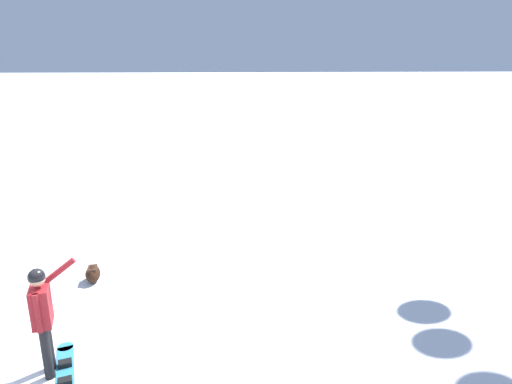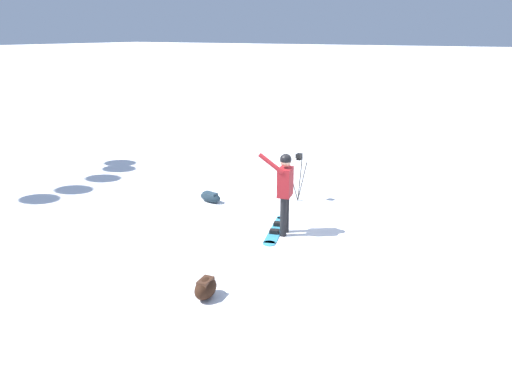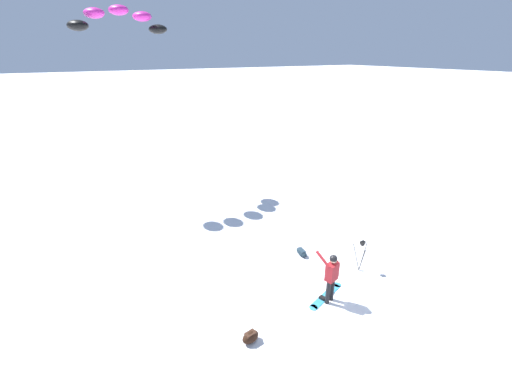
# 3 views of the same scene
# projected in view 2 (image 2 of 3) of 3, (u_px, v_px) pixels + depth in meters

# --- Properties ---
(ground_plane) EXTENTS (300.00, 300.00, 0.00)m
(ground_plane) POSITION_uv_depth(u_px,v_px,m) (277.00, 232.00, 10.45)
(ground_plane) COLOR white
(snowboarder) EXTENTS (0.65, 0.59, 1.78)m
(snowboarder) POSITION_uv_depth(u_px,v_px,m) (285.00, 186.00, 10.02)
(snowboarder) COLOR black
(snowboarder) RESTS_ON ground_plane
(snowboard) EXTENTS (0.71, 1.68, 0.10)m
(snowboard) POSITION_uv_depth(u_px,v_px,m) (276.00, 229.00, 10.53)
(snowboard) COLOR teal
(snowboard) RESTS_ON ground_plane
(gear_bag_large) EXTENTS (0.66, 0.36, 0.25)m
(gear_bag_large) POSITION_uv_depth(u_px,v_px,m) (210.00, 197.00, 12.25)
(gear_bag_large) COLOR #192833
(gear_bag_large) RESTS_ON ground_plane
(camera_tripod) EXTENTS (0.54, 0.53, 1.23)m
(camera_tripod) POSITION_uv_depth(u_px,v_px,m) (299.00, 167.00, 12.11)
(camera_tripod) COLOR #262628
(camera_tripod) RESTS_ON ground_plane
(gear_bag_small) EXTENTS (0.37, 0.54, 0.34)m
(gear_bag_small) POSITION_uv_depth(u_px,v_px,m) (206.00, 288.00, 7.81)
(gear_bag_small) COLOR black
(gear_bag_small) RESTS_ON ground_plane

